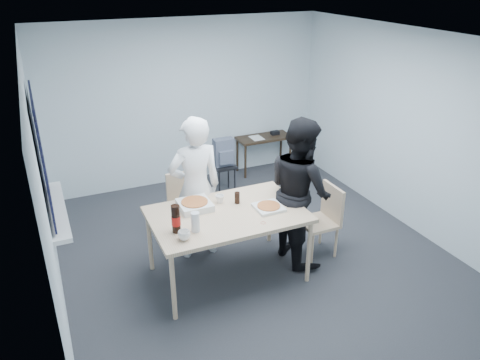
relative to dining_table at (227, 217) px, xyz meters
name	(u,v)px	position (x,y,z in m)	size (l,w,h in m)	color
room	(44,163)	(-1.74, 0.69, 0.68)	(5.00, 5.00, 5.00)	#2B2B30
dining_table	(227,217)	(0.00, 0.00, 0.00)	(1.68, 1.06, 0.82)	beige
chair_far	(185,202)	(-0.17, 1.01, -0.25)	(0.42, 0.42, 0.89)	beige
chair_right	(324,215)	(1.26, -0.03, -0.25)	(0.42, 0.42, 0.89)	beige
person_white	(195,189)	(-0.16, 0.59, 0.13)	(0.65, 0.42, 1.77)	white
person_black	(300,191)	(0.94, 0.04, 0.13)	(0.86, 0.47, 1.77)	black
side_table	(264,141)	(1.75, 2.57, -0.21)	(0.94, 0.42, 0.62)	black
stool	(224,171)	(0.78, 2.04, -0.40)	(0.34, 0.34, 0.47)	black
backpack	(224,153)	(0.78, 2.03, -0.08)	(0.31, 0.22, 0.43)	slate
pizza_box_a	(195,205)	(-0.29, 0.25, 0.10)	(0.35, 0.35, 0.09)	white
pizza_box_b	(269,207)	(0.46, -0.10, 0.08)	(0.30, 0.30, 0.04)	white
mug_a	(184,235)	(-0.60, -0.33, 0.11)	(0.12, 0.12, 0.10)	white
mug_b	(220,199)	(0.02, 0.26, 0.10)	(0.10, 0.10, 0.09)	white
cola_glass	(237,198)	(0.19, 0.17, 0.13)	(0.06, 0.06, 0.13)	black
soda_bottle	(176,219)	(-0.62, -0.16, 0.20)	(0.09, 0.09, 0.30)	black
plastic_cups	(195,222)	(-0.44, -0.22, 0.16)	(0.09, 0.09, 0.21)	silver
rubber_band	(263,223)	(0.26, -0.36, 0.06)	(0.06, 0.06, 0.00)	red
papers	(257,138)	(1.60, 2.56, -0.13)	(0.20, 0.27, 0.00)	white
black_box	(275,133)	(1.97, 2.60, -0.11)	(0.14, 0.10, 0.06)	black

